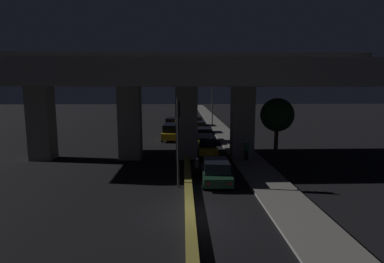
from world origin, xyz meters
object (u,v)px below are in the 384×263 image
Objects in this scene: car_dark_green_lead at (216,171)px; pedestrian_on_sidewalk at (246,150)px; car_dark_red_second_oncoming at (171,124)px; car_taxi_yellow_lead_oncoming at (170,132)px; car_taxi_yellow_fourth at (199,127)px; motorcycle_black_filtering_near at (197,168)px; car_dark_red_fifth at (197,121)px; car_black_third at (205,135)px; street_lamp at (210,99)px; motorcycle_white_filtering_mid at (192,147)px; traffic_light_left_of_median at (178,128)px; car_taxi_yellow_second at (206,144)px.

pedestrian_on_sidewalk reaches higher than car_dark_green_lead.
car_taxi_yellow_lead_oncoming is at bearing 4.44° from car_dark_red_second_oncoming.
car_taxi_yellow_fourth is 5.17m from car_dark_red_second_oncoming.
pedestrian_on_sidewalk reaches higher than motorcycle_black_filtering_near.
car_dark_red_fifth reaches higher than motorcycle_black_filtering_near.
pedestrian_on_sidewalk is at bearing -171.72° from car_taxi_yellow_fourth.
car_taxi_yellow_lead_oncoming is (-4.05, 1.86, 0.13)m from car_black_third.
street_lamp reaches higher than motorcycle_white_filtering_mid.
car_taxi_yellow_lead_oncoming reaches higher than car_dark_green_lead.
car_taxi_yellow_fourth is 2.19× the size of motorcycle_white_filtering_mid.
car_dark_red_second_oncoming is (-1.47, 26.37, -2.95)m from traffic_light_left_of_median.
car_black_third is 0.88× the size of car_taxi_yellow_lead_oncoming.
car_taxi_yellow_lead_oncoming is at bearing 143.32° from car_taxi_yellow_fourth.
car_taxi_yellow_fourth is at bearing -6.88° from motorcycle_black_filtering_near.
motorcycle_black_filtering_near is 0.95× the size of motorcycle_white_filtering_mid.
traffic_light_left_of_median reaches higher than car_taxi_yellow_second.
car_taxi_yellow_fourth is 6.77m from car_taxi_yellow_lead_oncoming.
car_taxi_yellow_second is at bearing 16.00° from car_dark_red_second_oncoming.
pedestrian_on_sidewalk is at bearing -28.18° from car_dark_green_lead.
car_dark_green_lead is (-2.17, -29.32, -3.73)m from street_lamp.
car_dark_red_fifth is 2.70× the size of pedestrian_on_sidewalk.
car_dark_green_lead is at bearing -148.48° from motorcycle_black_filtering_near.
traffic_light_left_of_median is 0.76× the size of street_lamp.
car_dark_green_lead is 2.35× the size of pedestrian_on_sidewalk.
street_lamp is 3.97× the size of motorcycle_white_filtering_mid.
pedestrian_on_sidewalk is (3.14, -24.12, 0.19)m from car_dark_red_fifth.
car_taxi_yellow_second is at bearing -103.23° from motorcycle_white_filtering_mid.
car_taxi_yellow_fourth is at bearing 176.98° from car_dark_red_fifth.
traffic_light_left_of_median is 26.57m from car_dark_red_second_oncoming.
traffic_light_left_of_median is at bearing 162.50° from car_taxi_yellow_second.
car_black_third reaches higher than car_dark_red_fifth.
car_taxi_yellow_second is at bearing 177.05° from car_taxi_yellow_fourth.
car_dark_green_lead is 25.98m from car_dark_red_second_oncoming.
car_taxi_yellow_lead_oncoming reaches higher than car_taxi_yellow_fourth.
car_dark_red_second_oncoming is 2.27× the size of motorcycle_white_filtering_mid.
car_taxi_yellow_second is (2.51, 9.48, -2.90)m from traffic_light_left_of_median.
car_taxi_yellow_lead_oncoming is at bearing -115.34° from street_lamp.
pedestrian_on_sidewalk is (3.26, 5.80, 0.18)m from car_dark_green_lead.
car_dark_red_fifth is 0.97× the size of car_taxi_yellow_lead_oncoming.
street_lamp is 1.58× the size of car_taxi_yellow_lead_oncoming.
street_lamp is 14.91m from car_black_third.
car_dark_green_lead is 0.85× the size of car_taxi_yellow_lead_oncoming.
car_taxi_yellow_second is at bearing 137.86° from pedestrian_on_sidewalk.
traffic_light_left_of_median is 1.20× the size of car_taxi_yellow_lead_oncoming.
traffic_light_left_of_median reaches higher than car_dark_red_second_oncoming.
car_taxi_yellow_fourth is 13.42m from motorcycle_white_filtering_mid.
car_taxi_yellow_lead_oncoming is at bearing 22.08° from car_taxi_yellow_second.
traffic_light_left_of_median is 1.42× the size of car_dark_green_lead.
motorcycle_black_filtering_near is (-1.31, -28.22, -0.20)m from car_dark_red_fifth.
car_dark_red_second_oncoming is at bearing 93.18° from traffic_light_left_of_median.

